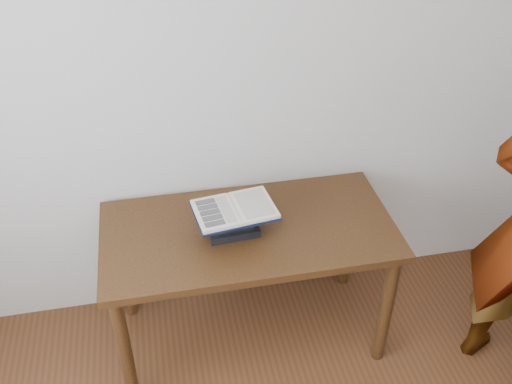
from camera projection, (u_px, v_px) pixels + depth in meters
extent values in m
cube|color=beige|center=(226.00, 72.00, 2.50)|extent=(3.50, 0.04, 2.60)
cube|color=#3F2A0F|center=(249.00, 231.00, 2.57)|extent=(1.32, 0.66, 0.04)
cylinder|color=#3F2A0F|center=(125.00, 351.00, 2.47)|extent=(0.06, 0.06, 0.67)
cylinder|color=#3F2A0F|center=(386.00, 309.00, 2.66)|extent=(0.06, 0.06, 0.67)
cylinder|color=#3F2A0F|center=(123.00, 266.00, 2.90)|extent=(0.06, 0.06, 0.67)
cylinder|color=#3F2A0F|center=(348.00, 236.00, 3.09)|extent=(0.06, 0.06, 0.67)
cube|color=black|center=(233.00, 228.00, 2.53)|extent=(0.23, 0.16, 0.04)
cube|color=black|center=(228.00, 220.00, 2.53)|extent=(0.20, 0.16, 0.03)
cube|color=#19254D|center=(228.00, 215.00, 2.51)|extent=(0.25, 0.17, 0.03)
cube|color=olive|center=(228.00, 212.00, 2.48)|extent=(0.23, 0.18, 0.03)
cube|color=black|center=(235.00, 211.00, 2.45)|extent=(0.37, 0.28, 0.01)
cube|color=beige|center=(215.00, 213.00, 2.42)|extent=(0.19, 0.25, 0.02)
cube|color=beige|center=(254.00, 205.00, 2.47)|extent=(0.19, 0.25, 0.02)
cylinder|color=beige|center=(235.00, 209.00, 2.45)|extent=(0.04, 0.23, 0.01)
cube|color=black|center=(205.00, 202.00, 2.47)|extent=(0.09, 0.04, 0.00)
cube|color=black|center=(208.00, 207.00, 2.44)|extent=(0.09, 0.04, 0.00)
cube|color=black|center=(210.00, 212.00, 2.41)|extent=(0.09, 0.04, 0.00)
cube|color=black|center=(212.00, 218.00, 2.38)|extent=(0.09, 0.04, 0.00)
cube|color=black|center=(215.00, 223.00, 2.35)|extent=(0.09, 0.04, 0.00)
cube|color=beige|center=(226.00, 209.00, 2.43)|extent=(0.07, 0.19, 0.00)
cube|color=beige|center=(254.00, 203.00, 2.46)|extent=(0.16, 0.21, 0.00)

